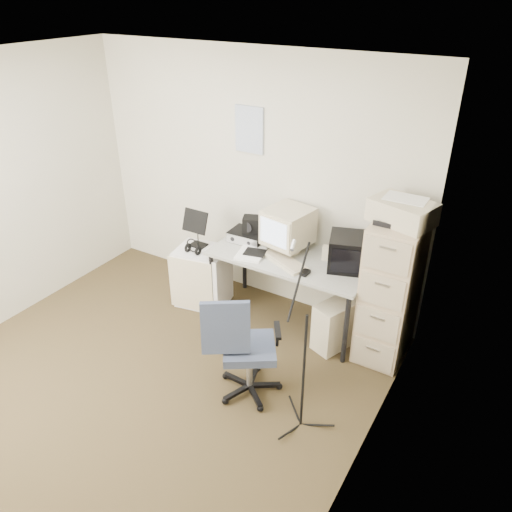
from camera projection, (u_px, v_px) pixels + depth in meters
The scene contains 22 objects.
floor at pixel (142, 386), 4.19m from camera, with size 3.60×3.60×0.01m, color #3B311A.
ceiling at pixel (96, 72), 2.97m from camera, with size 3.60×3.60×0.01m, color white.
wall_back at pixel (252, 180), 4.93m from camera, with size 3.60×0.02×2.50m, color beige.
wall_right at pixel (362, 335), 2.77m from camera, with size 0.02×3.60×2.50m, color beige.
wall_calendar at pixel (249, 130), 4.69m from camera, with size 0.30×0.02×0.44m, color white.
filing_cabinet at pixel (391, 291), 4.28m from camera, with size 0.40×0.60×1.30m, color tan.
printer at pixel (402, 212), 3.90m from camera, with size 0.48×0.32×0.18m, color beige.
desk at pixel (289, 289), 4.82m from camera, with size 1.50×0.70×0.73m, color #A3A3A0.
crt_monitor at pixel (288, 230), 4.65m from camera, with size 0.38×0.40×0.42m, color beige.
crt_tv at pixel (348, 252), 4.40m from camera, with size 0.33×0.35×0.30m, color black.
desk_speaker at pixel (326, 253), 4.56m from camera, with size 0.07×0.07×0.13m, color beige.
keyboard at pixel (284, 261), 4.54m from camera, with size 0.49×0.18×0.03m, color beige.
mouse at pixel (305, 273), 4.35m from camera, with size 0.06×0.10×0.03m, color black.
radio_receiver at pixel (248, 236), 4.90m from camera, with size 0.35×0.25×0.10m, color black.
radio_speaker at pixel (251, 224), 4.83m from camera, with size 0.16×0.14×0.16m, color black.
papers at pixel (252, 253), 4.68m from camera, with size 0.24×0.33×0.02m, color white.
pc_tower at pixel (339, 323), 4.57m from camera, with size 0.22×0.50×0.46m, color beige.
office_chair at pixel (249, 346), 3.92m from camera, with size 0.53×0.53×0.92m, color #3F496B.
side_cart at pixel (203, 276), 5.14m from camera, with size 0.50×0.40×0.62m, color silver.
music_stand at pixel (197, 228), 4.97m from camera, with size 0.27×0.15×0.40m, color black.
headphones at pixel (193, 248), 4.90m from camera, with size 0.16×0.16×0.03m, color black.
mic_stand at pixel (305, 356), 3.50m from camera, with size 0.02×0.02×1.34m, color black.
Camera 1 is at (2.42, -2.20, 2.98)m, focal length 35.00 mm.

